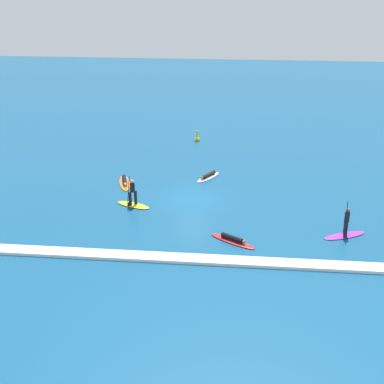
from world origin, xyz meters
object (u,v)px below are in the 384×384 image
(surfer_on_purple_board, at_px, (345,229))
(marker_buoy, at_px, (197,139))
(surfer_on_white_board, at_px, (208,176))
(surfer_on_yellow_board, at_px, (133,199))
(surfer_on_red_board, at_px, (233,240))
(surfer_on_orange_board, at_px, (125,182))

(surfer_on_purple_board, relative_size, marker_buoy, 2.56)
(surfer_on_white_board, xyz_separation_m, surfer_on_purple_board, (8.64, -8.40, 0.31))
(surfer_on_white_board, height_order, surfer_on_purple_board, surfer_on_purple_board)
(surfer_on_white_board, relative_size, surfer_on_purple_board, 0.91)
(surfer_on_yellow_board, bearing_deg, surfer_on_red_board, 168.88)
(surfer_on_purple_board, xyz_separation_m, surfer_on_orange_board, (-14.68, 6.69, -0.31))
(surfer_on_white_board, height_order, surfer_on_orange_board, surfer_on_orange_board)
(surfer_on_yellow_board, relative_size, surfer_on_orange_board, 0.81)
(surfer_on_purple_board, relative_size, surfer_on_red_board, 0.98)
(surfer_on_orange_board, xyz_separation_m, marker_buoy, (4.42, 10.64, 0.06))
(surfer_on_orange_board, xyz_separation_m, surfer_on_red_board, (8.13, -8.04, 0.00))
(surfer_on_yellow_board, height_order, marker_buoy, surfer_on_yellow_board)
(surfer_on_yellow_board, relative_size, surfer_on_red_board, 0.88)
(surfer_on_white_board, xyz_separation_m, surfer_on_orange_board, (-6.04, -1.70, 0.00))
(marker_buoy, bearing_deg, surfer_on_white_board, -79.70)
(surfer_on_purple_board, height_order, surfer_on_orange_board, surfer_on_purple_board)
(surfer_on_red_board, xyz_separation_m, marker_buoy, (-3.71, 18.68, 0.05))
(surfer_on_red_board, bearing_deg, surfer_on_yellow_board, 179.34)
(surfer_on_orange_board, bearing_deg, surfer_on_yellow_board, 4.15)
(surfer_on_purple_board, height_order, surfer_on_red_board, surfer_on_purple_board)
(surfer_on_purple_board, bearing_deg, surfer_on_yellow_board, -36.38)
(surfer_on_white_board, bearing_deg, marker_buoy, -137.44)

